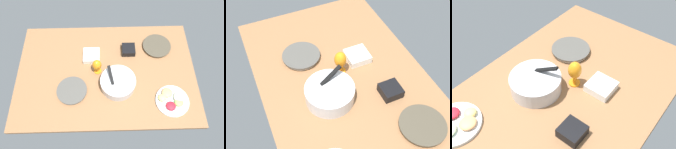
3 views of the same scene
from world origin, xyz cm
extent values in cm
cube|color=#8C603D|center=(0.00, 0.00, -2.00)|extent=(160.00, 104.00, 4.00)
cylinder|color=beige|center=(-48.82, -26.01, 0.87)|extent=(24.61, 24.61, 1.74)
cylinder|color=#494233|center=(-48.82, -26.01, 2.26)|extent=(26.75, 26.75, 1.04)
cylinder|color=silver|center=(29.23, 18.40, 0.98)|extent=(23.62, 23.62, 1.95)
cylinder|color=#4E4C47|center=(29.23, 18.40, 2.54)|extent=(25.67, 25.67, 1.17)
cylinder|color=silver|center=(-9.93, 13.66, 5.09)|extent=(29.65, 29.65, 10.18)
cylinder|color=white|center=(-9.93, 13.66, 8.14)|extent=(26.69, 26.69, 1.83)
cube|color=black|center=(-4.75, 13.66, 11.65)|extent=(7.19, 21.49, 12.20)
cylinder|color=silver|center=(-54.65, 29.44, 0.90)|extent=(27.64, 27.64, 1.80)
ellipsoid|color=#F9E072|center=(-46.03, 27.43, 3.44)|extent=(6.81, 6.81, 3.29)
ellipsoid|color=red|center=(-52.22, 34.56, 3.22)|extent=(7.97, 7.97, 2.83)
ellipsoid|color=#8CC659|center=(-59.19, 31.61, 3.19)|extent=(7.43, 7.43, 2.78)
ellipsoid|color=beige|center=(-60.00, 27.31, 3.37)|extent=(9.02, 9.02, 3.14)
ellipsoid|color=#F2A566|center=(-50.84, 22.97, 3.33)|extent=(8.97, 8.97, 3.05)
cylinder|color=orange|center=(7.62, -1.02, 0.50)|extent=(6.86, 6.86, 1.00)
cylinder|color=orange|center=(7.62, -1.02, 3.21)|extent=(2.00, 2.00, 4.43)
ellipsoid|color=orange|center=(7.62, -1.02, 11.01)|extent=(7.90, 7.90, 11.16)
cube|color=black|center=(-21.31, -21.49, 2.94)|extent=(12.13, 12.13, 5.87)
cube|color=tan|center=(-21.31, -21.49, 4.82)|extent=(9.95, 9.95, 1.88)
cube|color=white|center=(13.42, -16.12, 2.46)|extent=(14.88, 14.88, 4.92)
cube|color=#F9E072|center=(13.42, -16.12, 4.03)|extent=(12.20, 12.20, 1.57)
camera|label=1|loc=(-3.12, 82.19, 153.35)|focal=30.89mm
camera|label=2|loc=(-104.02, 49.72, 140.09)|focal=45.52mm
camera|label=3|loc=(-79.83, -63.01, 115.70)|focal=42.12mm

